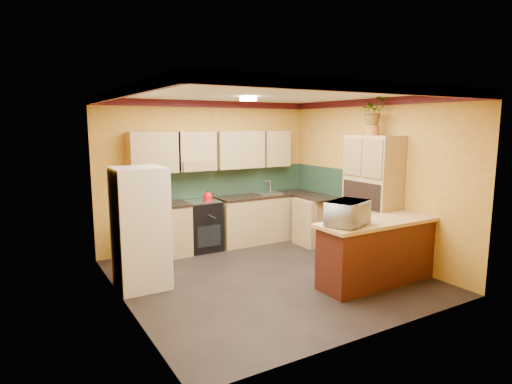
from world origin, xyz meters
TOP-DOWN VIEW (x-y plane):
  - room_shell at (0.02, 0.28)m, footprint 4.24×4.24m
  - base_cabinets_back at (0.34, 1.80)m, footprint 3.65×0.60m
  - countertop_back at (0.34, 1.80)m, footprint 3.65×0.62m
  - stove at (-0.29, 1.80)m, footprint 0.58×0.58m
  - kettle at (-0.19, 1.75)m, footprint 0.22×0.22m
  - sink at (1.11, 1.80)m, footprint 0.48×0.40m
  - base_cabinets_right at (1.80, 1.07)m, footprint 0.60×0.80m
  - countertop_right at (1.80, 1.07)m, footprint 0.62×0.80m
  - fridge at (-1.75, 0.57)m, footprint 0.68×0.66m
  - pantry at (1.85, -0.24)m, footprint 0.48×0.90m
  - fern_pot at (1.85, -0.19)m, footprint 0.22×0.22m
  - fern at (1.85, -0.19)m, footprint 0.48×0.44m
  - breakfast_bar at (1.20, -1.01)m, footprint 1.80×0.55m
  - bar_top at (1.20, -1.01)m, footprint 1.90×0.65m
  - microwave at (0.61, -1.01)m, footprint 0.71×0.60m

SIDE VIEW (x-z plane):
  - base_cabinets_back at x=0.34m, z-range 0.00..0.88m
  - base_cabinets_right at x=1.80m, z-range 0.00..0.88m
  - breakfast_bar at x=1.20m, z-range 0.00..0.88m
  - stove at x=-0.29m, z-range 0.00..0.91m
  - fridge at x=-1.75m, z-range 0.00..1.70m
  - countertop_back at x=0.34m, z-range 0.88..0.92m
  - countertop_right at x=1.80m, z-range 0.88..0.92m
  - bar_top at x=1.20m, z-range 0.88..0.93m
  - sink at x=1.11m, z-range 0.92..0.95m
  - kettle at x=-0.19m, z-range 0.91..1.09m
  - pantry at x=1.85m, z-range 0.00..2.10m
  - microwave at x=0.61m, z-range 0.93..1.26m
  - room_shell at x=0.02m, z-range 0.73..3.45m
  - fern_pot at x=1.85m, z-range 2.10..2.26m
  - fern at x=1.85m, z-range 2.26..2.71m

